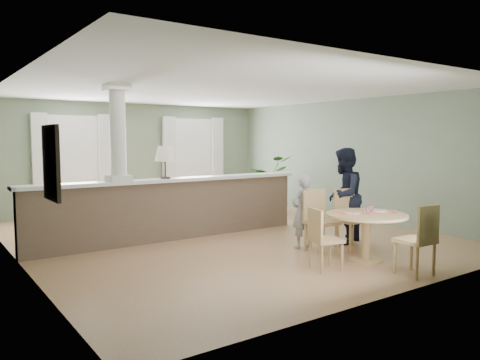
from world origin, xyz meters
TOP-DOWN VIEW (x-y plane):
  - ground at (0.00, 0.00)m, footprint 8.00×8.00m
  - room_shell at (-0.03, 0.63)m, footprint 7.02×8.02m
  - pony_wall at (-0.99, 0.20)m, footprint 5.32×0.38m
  - sofa at (0.15, 2.05)m, footprint 3.32×2.09m
  - houseplant at (2.41, 1.79)m, footprint 1.42×1.28m
  - dining_table at (0.75, -2.79)m, footprint 1.18×1.18m
  - chair_far_boy at (0.61, -1.95)m, footprint 0.50×0.50m
  - chair_far_man at (1.20, -2.04)m, footprint 0.50×0.50m
  - chair_near at (0.72, -3.71)m, footprint 0.45×0.45m
  - chair_side at (-0.14, -2.77)m, footprint 0.47×0.47m
  - child_person at (0.55, -1.64)m, footprint 0.46×0.31m
  - man_person at (1.38, -1.76)m, footprint 0.99×0.90m

SIDE VIEW (x-z plane):
  - ground at x=0.00m, z-range 0.00..0.00m
  - sofa at x=0.15m, z-range 0.00..0.91m
  - chair_side at x=-0.14m, z-range 0.04..0.91m
  - chair_near at x=0.72m, z-range 0.05..1.00m
  - chair_far_man at x=1.20m, z-range 0.05..1.03m
  - chair_far_boy at x=0.61m, z-range 0.05..1.05m
  - dining_table at x=0.75m, z-range 0.16..0.97m
  - child_person at x=0.55m, z-range 0.00..1.23m
  - houseplant at x=2.41m, z-range 0.00..1.40m
  - pony_wall at x=-0.99m, z-range -0.64..2.06m
  - man_person at x=1.38m, z-range 0.00..1.66m
  - room_shell at x=-0.03m, z-range 0.46..3.17m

